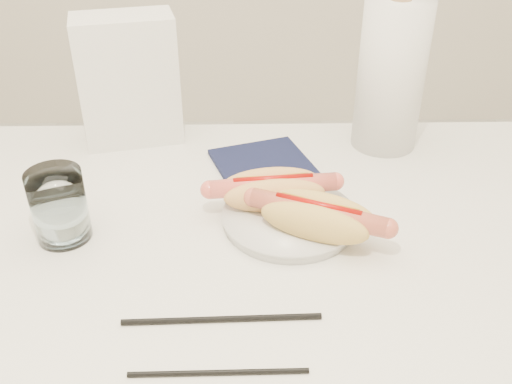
{
  "coord_description": "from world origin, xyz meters",
  "views": [
    {
      "loc": [
        0.06,
        -0.64,
        1.25
      ],
      "look_at": [
        0.07,
        0.04,
        0.82
      ],
      "focal_mm": 40.18,
      "sensor_mm": 36.0,
      "label": 1
    }
  ],
  "objects_px": {
    "table": "(206,280)",
    "paper_towel_roll": "(391,77)",
    "plate": "(289,220)",
    "hotdog_right": "(318,217)",
    "napkin_box": "(129,80)",
    "water_glass": "(59,206)",
    "hotdog_left": "(273,190)"
  },
  "relations": [
    {
      "from": "napkin_box",
      "to": "water_glass",
      "type": "bearing_deg",
      "value": -112.45
    },
    {
      "from": "hotdog_left",
      "to": "paper_towel_roll",
      "type": "xyz_separation_m",
      "value": [
        0.22,
        0.22,
        0.09
      ]
    },
    {
      "from": "table",
      "to": "plate",
      "type": "xyz_separation_m",
      "value": [
        0.12,
        0.06,
        0.07
      ]
    },
    {
      "from": "water_glass",
      "to": "table",
      "type": "bearing_deg",
      "value": -8.97
    },
    {
      "from": "hotdog_left",
      "to": "water_glass",
      "type": "height_order",
      "value": "water_glass"
    },
    {
      "from": "water_glass",
      "to": "paper_towel_roll",
      "type": "relative_size",
      "value": 0.4
    },
    {
      "from": "napkin_box",
      "to": "plate",
      "type": "bearing_deg",
      "value": -59.67
    },
    {
      "from": "paper_towel_roll",
      "to": "plate",
      "type": "bearing_deg",
      "value": -126.92
    },
    {
      "from": "plate",
      "to": "water_glass",
      "type": "relative_size",
      "value": 1.81
    },
    {
      "from": "water_glass",
      "to": "napkin_box",
      "type": "relative_size",
      "value": 0.46
    },
    {
      "from": "hotdog_right",
      "to": "water_glass",
      "type": "distance_m",
      "value": 0.36
    },
    {
      "from": "plate",
      "to": "hotdog_left",
      "type": "relative_size",
      "value": 1.01
    },
    {
      "from": "table",
      "to": "napkin_box",
      "type": "height_order",
      "value": "napkin_box"
    },
    {
      "from": "plate",
      "to": "napkin_box",
      "type": "xyz_separation_m",
      "value": [
        -0.27,
        0.29,
        0.11
      ]
    },
    {
      "from": "plate",
      "to": "water_glass",
      "type": "height_order",
      "value": "water_glass"
    },
    {
      "from": "plate",
      "to": "hotdog_right",
      "type": "relative_size",
      "value": 1.02
    },
    {
      "from": "table",
      "to": "hotdog_left",
      "type": "distance_m",
      "value": 0.17
    },
    {
      "from": "hotdog_right",
      "to": "napkin_box",
      "type": "relative_size",
      "value": 0.82
    },
    {
      "from": "plate",
      "to": "paper_towel_roll",
      "type": "xyz_separation_m",
      "value": [
        0.19,
        0.26,
        0.12
      ]
    },
    {
      "from": "hotdog_left",
      "to": "hotdog_right",
      "type": "height_order",
      "value": "hotdog_right"
    },
    {
      "from": "table",
      "to": "hotdog_right",
      "type": "distance_m",
      "value": 0.19
    },
    {
      "from": "hotdog_right",
      "to": "paper_towel_roll",
      "type": "bearing_deg",
      "value": 86.34
    },
    {
      "from": "plate",
      "to": "hotdog_right",
      "type": "height_order",
      "value": "hotdog_right"
    },
    {
      "from": "hotdog_right",
      "to": "table",
      "type": "bearing_deg",
      "value": -150.72
    },
    {
      "from": "plate",
      "to": "water_glass",
      "type": "distance_m",
      "value": 0.33
    },
    {
      "from": "hotdog_left",
      "to": "paper_towel_roll",
      "type": "distance_m",
      "value": 0.32
    },
    {
      "from": "water_glass",
      "to": "hotdog_left",
      "type": "bearing_deg",
      "value": 10.4
    },
    {
      "from": "paper_towel_roll",
      "to": "hotdog_left",
      "type": "bearing_deg",
      "value": -133.92
    },
    {
      "from": "table",
      "to": "hotdog_right",
      "type": "height_order",
      "value": "hotdog_right"
    },
    {
      "from": "table",
      "to": "paper_towel_roll",
      "type": "height_order",
      "value": "paper_towel_roll"
    },
    {
      "from": "plate",
      "to": "hotdog_left",
      "type": "distance_m",
      "value": 0.05
    },
    {
      "from": "paper_towel_roll",
      "to": "water_glass",
      "type": "bearing_deg",
      "value": -151.64
    }
  ]
}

